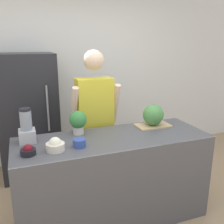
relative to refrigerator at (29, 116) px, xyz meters
The scene contains 11 objects.
wall_back 0.95m from the refrigerator, 26.09° to the left, with size 8.00×0.06×2.60m.
counter_island 1.55m from the refrigerator, 60.38° to the right, with size 1.91×0.68×0.91m.
refrigerator is the anchor object (origin of this frame).
person 1.06m from the refrigerator, 47.57° to the right, with size 0.55×0.27×1.74m.
cutting_board 1.72m from the refrigerator, 41.70° to the right, with size 0.38×0.23×0.01m.
watermelon 1.72m from the refrigerator, 41.66° to the right, with size 0.23×0.23×0.23m.
bowl_cherries 1.44m from the refrigerator, 92.36° to the right, with size 0.13×0.13×0.09m.
bowl_cream 1.44m from the refrigerator, 83.37° to the right, with size 0.16×0.16×0.12m.
bowl_small_blue 1.47m from the refrigerator, 74.99° to the right, with size 0.12×0.12×0.07m.
blender 1.16m from the refrigerator, 92.56° to the right, with size 0.15×0.15×0.33m.
potted_plant 1.20m from the refrigerator, 67.99° to the right, with size 0.18×0.18×0.24m.
Camera 1 is at (-0.81, -1.81, 1.82)m, focal length 40.00 mm.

